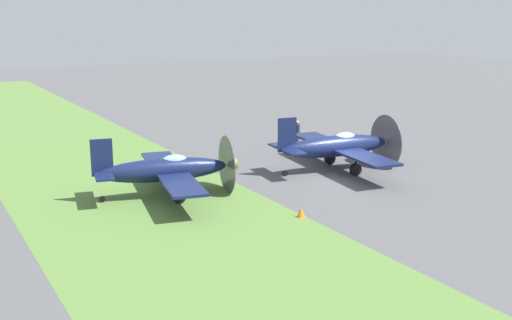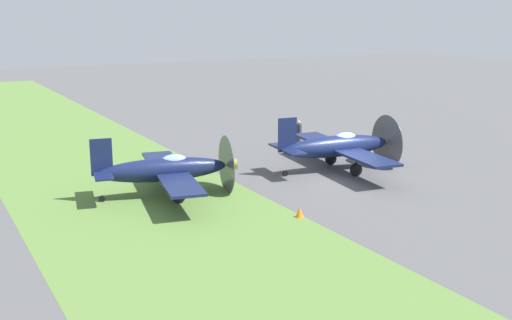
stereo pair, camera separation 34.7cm
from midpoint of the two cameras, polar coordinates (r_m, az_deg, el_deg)
ground_plane at (r=33.04m, az=8.99°, el=-1.73°), size 160.00×160.00×0.00m
grass_verge at (r=27.77m, az=-9.43°, el=-4.66°), size 120.00×11.00×0.01m
airplane_lead at (r=34.38m, az=7.90°, el=1.27°), size 9.34×7.42×3.31m
airplane_wingman at (r=29.56m, az=-7.99°, el=-0.88°), size 8.81×7.03×3.12m
ground_crew_chief at (r=40.48m, az=4.21°, el=2.51°), size 0.60×0.38×1.73m
runway_marker_cone at (r=26.59m, az=4.43°, el=-4.84°), size 0.36×0.36×0.44m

